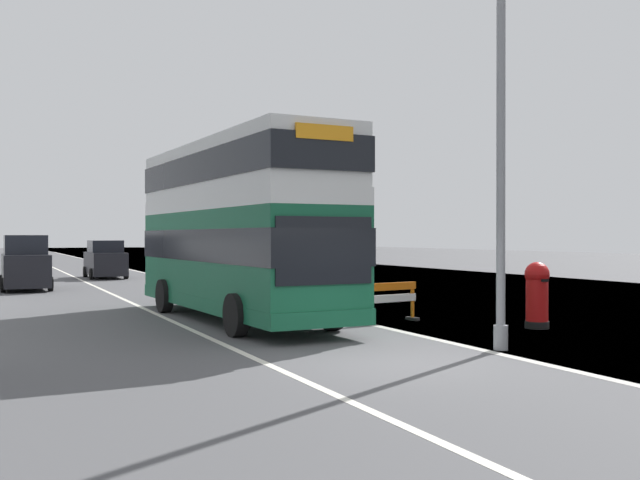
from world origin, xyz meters
TOP-DOWN VIEW (x-y plane):
  - ground at (0.56, 0.14)m, footprint 140.00×280.00m
  - double_decker_bus at (-0.52, 7.54)m, footprint 3.10×10.47m
  - lamppost_foreground at (2.64, 0.27)m, footprint 0.29×0.70m
  - red_pillar_postbox at (5.68, 2.65)m, footprint 0.61×0.61m
  - roadworks_barrier at (3.04, 5.32)m, footprint 1.76×0.73m
  - car_oncoming_near at (-5.22, 21.97)m, footprint 2.01×4.35m
  - car_receding_mid at (-0.79, 29.54)m, footprint 1.98×4.23m

SIDE VIEW (x-z plane):
  - ground at x=0.56m, z-range -0.10..0.00m
  - roadworks_barrier at x=3.04m, z-range 0.13..1.18m
  - red_pillar_postbox at x=5.68m, z-range 0.08..1.73m
  - car_receding_mid at x=-0.79m, z-range -0.05..2.01m
  - car_oncoming_near at x=-5.22m, z-range -0.08..2.26m
  - double_decker_bus at x=-0.52m, z-range 0.15..4.97m
  - lamppost_foreground at x=2.64m, z-range -0.24..8.44m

